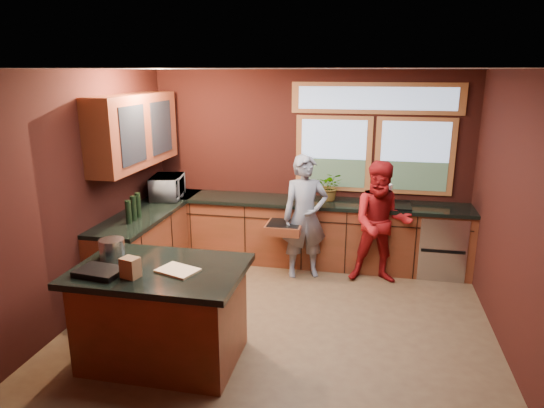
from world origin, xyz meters
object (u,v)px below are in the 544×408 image
(island, at_px, (162,313))
(person_red, at_px, (381,223))
(stock_pot, at_px, (112,248))
(person_grey, at_px, (305,217))
(cutting_board, at_px, (178,270))

(island, bearing_deg, person_red, 47.93)
(island, relative_size, stock_pot, 6.46)
(person_grey, bearing_deg, island, -133.91)
(person_red, distance_m, cutting_board, 2.92)
(island, xyz_separation_m, stock_pot, (-0.55, 0.15, 0.56))
(island, relative_size, cutting_board, 4.43)
(stock_pot, bearing_deg, cutting_board, -14.93)
(stock_pot, bearing_deg, person_red, 39.08)
(island, height_order, person_red, person_red)
(cutting_board, distance_m, stock_pot, 0.78)
(person_red, xyz_separation_m, stock_pot, (-2.57, -2.08, 0.23))
(person_red, distance_m, stock_pot, 3.31)
(person_grey, relative_size, person_red, 1.03)
(island, distance_m, person_red, 3.03)
(cutting_board, bearing_deg, stock_pot, 165.07)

